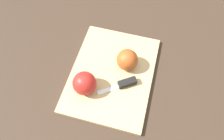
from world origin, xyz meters
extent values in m
plane|color=#38281E|center=(0.00, 0.00, 0.00)|extent=(4.00, 4.00, 0.00)
cube|color=tan|center=(0.00, 0.00, 0.01)|extent=(0.43, 0.36, 0.01)
sphere|color=#AD4C1E|center=(-0.03, 0.05, 0.05)|extent=(0.08, 0.08, 0.08)
cylinder|color=beige|center=(-0.03, 0.05, 0.05)|extent=(0.04, 0.06, 0.07)
sphere|color=red|center=(0.07, -0.09, 0.05)|extent=(0.08, 0.08, 0.08)
cylinder|color=beige|center=(0.06, -0.09, 0.05)|extent=(0.07, 0.04, 0.07)
cube|color=silver|center=(0.07, -0.01, 0.02)|extent=(0.04, 0.08, 0.00)
cube|color=black|center=(0.04, 0.05, 0.03)|extent=(0.04, 0.07, 0.02)
camera|label=1|loc=(0.38, 0.02, 0.69)|focal=35.00mm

